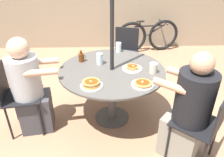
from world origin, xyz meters
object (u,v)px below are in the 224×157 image
at_px(patio_chair_north, 204,123).
at_px(pancake_plate_c, 132,68).
at_px(coffee_cup, 153,68).
at_px(diner_north, 188,113).
at_px(patio_chair_east, 126,50).
at_px(patio_table, 112,78).
at_px(drinking_glass_a, 119,47).
at_px(drinking_glass_b, 100,59).
at_px(pancake_plate_a, 91,84).
at_px(bicycle, 147,36).
at_px(syrup_bottle, 81,57).
at_px(diner_south, 30,90).
at_px(pancake_plate_b, 143,84).
at_px(patio_chair_south, 16,94).

distance_m(patio_chair_north, pancake_plate_c, 0.98).
relative_size(pancake_plate_c, coffee_cup, 2.04).
distance_m(diner_north, patio_chair_east, 1.78).
distance_m(patio_table, diner_north, 0.96).
height_order(drinking_glass_a, drinking_glass_b, drinking_glass_b).
bearing_deg(pancake_plate_c, pancake_plate_a, -141.00).
bearing_deg(bicycle, pancake_plate_a, -122.70).
distance_m(patio_chair_east, syrup_bottle, 1.11).
bearing_deg(patio_chair_north, drinking_glass_a, 71.20).
distance_m(pancake_plate_a, bicycle, 2.91).
distance_m(syrup_bottle, bicycle, 2.44).
relative_size(patio_table, patio_chair_north, 1.45).
bearing_deg(bicycle, patio_table, -121.19).
distance_m(diner_south, coffee_cup, 1.43).
xyz_separation_m(pancake_plate_b, bicycle, (0.55, 2.67, -0.39)).
distance_m(diner_north, drinking_glass_a, 1.33).
xyz_separation_m(diner_north, pancake_plate_c, (-0.49, 0.62, 0.19)).
height_order(pancake_plate_b, syrup_bottle, syrup_bottle).
bearing_deg(patio_chair_south, diner_south, 90.00).
bearing_deg(pancake_plate_c, bicycle, 74.93).
bearing_deg(drinking_glass_a, patio_table, -101.49).
height_order(pancake_plate_a, coffee_cup, coffee_cup).
bearing_deg(patio_chair_north, diner_north, 90.00).
bearing_deg(patio_chair_east, pancake_plate_b, 105.18).
bearing_deg(drinking_glass_a, bicycle, 66.99).
distance_m(patio_chair_south, diner_south, 0.17).
bearing_deg(pancake_plate_a, patio_table, 59.60).
bearing_deg(drinking_glass_a, pancake_plate_c, -76.53).
bearing_deg(pancake_plate_c, diner_north, -51.61).
xyz_separation_m(patio_table, pancake_plate_b, (0.30, -0.38, 0.14)).
relative_size(drinking_glass_a, drinking_glass_b, 0.95).
height_order(diner_north, patio_chair_south, diner_north).
relative_size(diner_north, pancake_plate_b, 5.12).
height_order(pancake_plate_b, pancake_plate_c, pancake_plate_c).
bearing_deg(drinking_glass_b, pancake_plate_b, -49.15).
height_order(diner_south, bicycle, diner_south).
xyz_separation_m(coffee_cup, bicycle, (0.39, 2.39, -0.43)).
height_order(patio_chair_east, pancake_plate_a, patio_chair_east).
bearing_deg(drinking_glass_a, patio_chair_south, -150.05).
height_order(patio_table, coffee_cup, coffee_cup).
bearing_deg(patio_table, pancake_plate_a, -120.40).
bearing_deg(patio_table, diner_north, -40.74).
bearing_deg(pancake_plate_c, pancake_plate_b, -79.58).
xyz_separation_m(patio_chair_east, coffee_cup, (0.20, -1.19, 0.27)).
xyz_separation_m(coffee_cup, drinking_glass_b, (-0.61, 0.24, 0.01)).
bearing_deg(syrup_bottle, diner_south, -146.74).
xyz_separation_m(patio_table, bicycle, (0.86, 2.29, -0.25)).
relative_size(patio_chair_north, drinking_glass_b, 6.23).
height_order(patio_chair_south, pancake_plate_a, patio_chair_south).
distance_m(patio_chair_east, drinking_glass_a, 0.64).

